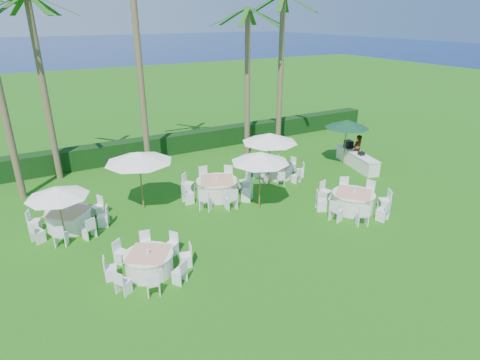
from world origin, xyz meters
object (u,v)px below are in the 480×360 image
object	(u,v)px
banquet_table_c	(353,201)
umbrella_a	(57,192)
umbrella_b	(260,157)
umbrella_d	(270,138)
umbrella_c	(139,157)
umbrella_green	(347,124)
banquet_table_a	(149,262)
buffet_table	(357,159)
banquet_table_f	(278,170)
banquet_table_d	(69,219)
staff_person	(357,150)
banquet_table_e	(217,188)

from	to	relation	value
banquet_table_c	umbrella_a	size ratio (longest dim) A/B	1.42
umbrella_b	umbrella_d	xyz separation A→B (m)	(1.90, 2.15, 0.05)
umbrella_c	umbrella_green	distance (m)	12.05
umbrella_c	banquet_table_a	bearing A→B (deg)	-104.41
banquet_table_c	buffet_table	xyz separation A→B (m)	(4.24, 4.10, 0.01)
banquet_table_a	umbrella_c	world-z (taller)	umbrella_c
banquet_table_f	umbrella_c	size ratio (longest dim) A/B	0.93
banquet_table_d	banquet_table_f	distance (m)	10.79
banquet_table_f	buffet_table	bearing A→B (deg)	-10.16
banquet_table_c	buffet_table	distance (m)	5.89
banquet_table_f	umbrella_green	distance (m)	4.96
umbrella_green	staff_person	xyz separation A→B (m)	(0.69, -0.32, -1.57)
banquet_table_a	umbrella_green	world-z (taller)	umbrella_green
buffet_table	banquet_table_f	bearing A→B (deg)	169.84
banquet_table_d	umbrella_green	world-z (taller)	umbrella_green
banquet_table_d	umbrella_c	size ratio (longest dim) A/B	1.03
banquet_table_a	buffet_table	bearing A→B (deg)	17.15
banquet_table_d	umbrella_c	distance (m)	3.83
banquet_table_c	banquet_table_f	size ratio (longest dim) A/B	1.20
umbrella_c	umbrella_green	size ratio (longest dim) A/B	1.10
banquet_table_e	banquet_table_f	distance (m)	4.11
umbrella_c	buffet_table	world-z (taller)	umbrella_c
banquet_table_f	buffet_table	xyz separation A→B (m)	(4.90, -0.88, 0.08)
banquet_table_f	staff_person	xyz separation A→B (m)	(5.18, -0.58, 0.52)
banquet_table_a	staff_person	xyz separation A→B (m)	(14.01, 4.54, 0.50)
umbrella_d	umbrella_green	xyz separation A→B (m)	(5.53, 0.39, -0.07)
umbrella_c	umbrella_green	bearing A→B (deg)	-0.44
banquet_table_c	umbrella_d	world-z (taller)	umbrella_d
umbrella_a	banquet_table_f	bearing A→B (deg)	7.54
banquet_table_d	umbrella_d	xyz separation A→B (m)	(9.73, -0.13, 2.12)
umbrella_green	buffet_table	distance (m)	2.15
umbrella_a	buffet_table	world-z (taller)	umbrella_a
banquet_table_e	umbrella_c	distance (m)	4.08
banquet_table_a	banquet_table_d	bearing A→B (deg)	112.81
banquet_table_e	umbrella_c	world-z (taller)	umbrella_c
umbrella_a	umbrella_d	distance (m)	10.08
umbrella_c	banquet_table_c	bearing A→B (deg)	-30.32
umbrella_c	umbrella_d	world-z (taller)	umbrella_d
umbrella_green	staff_person	size ratio (longest dim) A/B	1.51
banquet_table_c	buffet_table	size ratio (longest dim) A/B	0.90
banquet_table_a	buffet_table	distance (m)	14.38
umbrella_a	umbrella_green	xyz separation A→B (m)	(15.57, 1.21, 0.39)
banquet_table_e	staff_person	bearing A→B (deg)	0.68
banquet_table_c	staff_person	bearing A→B (deg)	44.30
umbrella_a	umbrella_c	xyz separation A→B (m)	(3.52, 1.30, 0.40)
banquet_table_d	banquet_table_a	bearing A→B (deg)	-67.19
buffet_table	umbrella_c	bearing A→B (deg)	176.71
umbrella_b	umbrella_green	size ratio (longest dim) A/B	1.01
banquet_table_e	banquet_table_f	bearing A→B (deg)	9.60
banquet_table_e	umbrella_green	distance (m)	8.78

